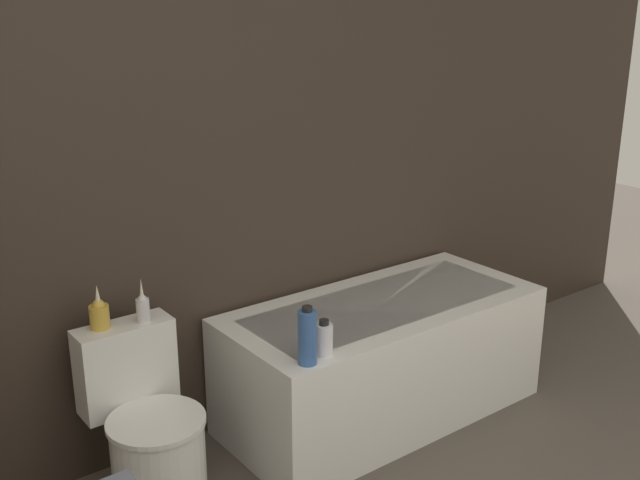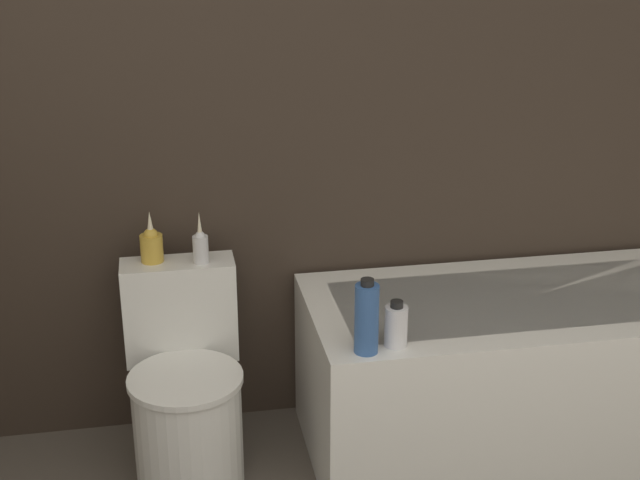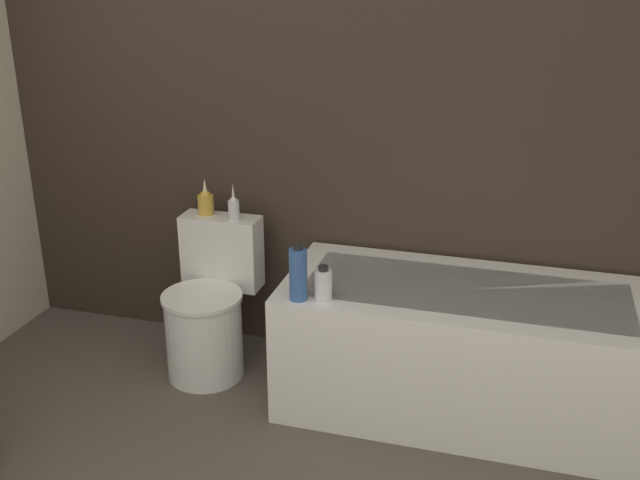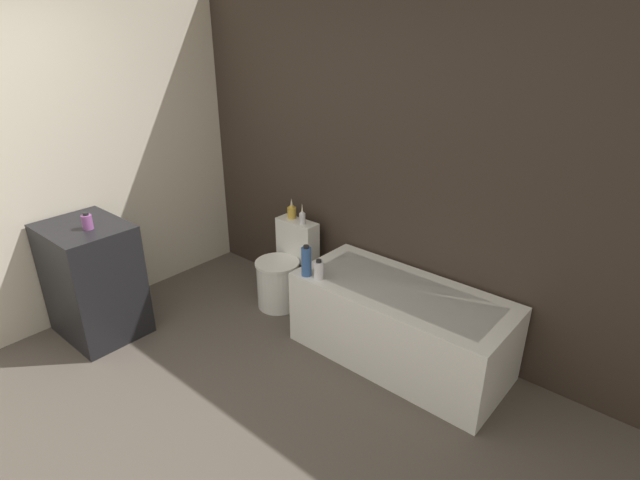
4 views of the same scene
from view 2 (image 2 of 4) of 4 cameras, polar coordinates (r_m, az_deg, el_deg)
The scene contains 7 objects.
wall_back_tiled at distance 3.04m, azimuth -2.22°, elevation 10.88°, with size 6.40×0.06×2.60m.
bathtub at distance 3.24m, azimuth 12.87°, elevation -8.09°, with size 1.52×0.68×0.57m.
toilet at distance 3.02m, azimuth -8.56°, elevation -9.93°, with size 0.38×0.51×0.71m.
vase_gold at distance 2.99m, azimuth -10.74°, elevation -0.26°, with size 0.08×0.08×0.18m.
vase_silver at distance 2.96m, azimuth -7.66°, elevation -0.36°, with size 0.05×0.05×0.18m.
shampoo_bottle_tall at distance 2.64m, azimuth 3.00°, elevation -5.01°, with size 0.07×0.07×0.24m.
shampoo_bottle_short at distance 2.70m, azimuth 4.89°, elevation -5.47°, with size 0.07×0.07×0.15m.
Camera 2 is at (-0.43, -0.54, 1.85)m, focal length 50.00 mm.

